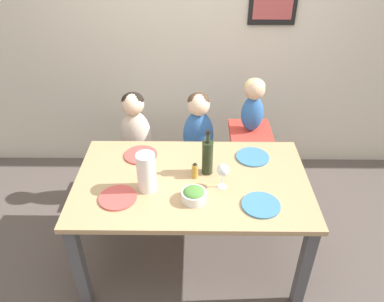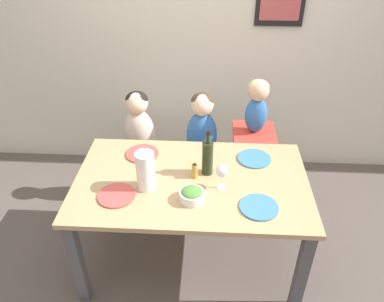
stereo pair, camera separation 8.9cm
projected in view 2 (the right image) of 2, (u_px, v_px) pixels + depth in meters
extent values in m
plane|color=#564C47|center=(192.00, 255.00, 2.88)|extent=(14.00, 14.00, 0.00)
cube|color=beige|center=(200.00, 28.00, 3.19)|extent=(10.00, 0.06, 2.70)
cube|color=tan|center=(191.00, 181.00, 2.47)|extent=(1.54, 0.92, 0.03)
cube|color=#4C4C51|center=(77.00, 262.00, 2.39)|extent=(0.07, 0.07, 0.71)
cube|color=#4C4C51|center=(302.00, 273.00, 2.32)|extent=(0.07, 0.07, 0.71)
cube|color=#4C4C51|center=(107.00, 183.00, 3.04)|extent=(0.07, 0.07, 0.71)
cube|color=#4C4C51|center=(283.00, 189.00, 2.98)|extent=(0.07, 0.07, 0.71)
cylinder|color=silver|center=(124.00, 187.00, 3.24)|extent=(0.04, 0.04, 0.40)
cylinder|color=silver|center=(158.00, 188.00, 3.23)|extent=(0.04, 0.04, 0.40)
cylinder|color=silver|center=(130.00, 167.00, 3.49)|extent=(0.04, 0.04, 0.40)
cylinder|color=silver|center=(162.00, 168.00, 3.47)|extent=(0.04, 0.04, 0.40)
cube|color=silver|center=(142.00, 157.00, 3.23)|extent=(0.40, 0.42, 0.05)
cylinder|color=silver|center=(183.00, 189.00, 3.22)|extent=(0.04, 0.04, 0.40)
cylinder|color=silver|center=(218.00, 191.00, 3.21)|extent=(0.04, 0.04, 0.40)
cylinder|color=silver|center=(185.00, 169.00, 3.46)|extent=(0.04, 0.04, 0.40)
cylinder|color=silver|center=(217.00, 170.00, 3.45)|extent=(0.04, 0.04, 0.40)
cube|color=silver|center=(201.00, 159.00, 3.21)|extent=(0.40, 0.42, 0.05)
cylinder|color=silver|center=(236.00, 177.00, 3.14)|extent=(0.04, 0.04, 0.66)
cylinder|color=silver|center=(266.00, 178.00, 3.13)|extent=(0.04, 0.04, 0.66)
cylinder|color=silver|center=(235.00, 160.00, 3.35)|extent=(0.04, 0.04, 0.66)
cylinder|color=silver|center=(263.00, 161.00, 3.34)|extent=(0.04, 0.04, 0.66)
cube|color=red|center=(254.00, 134.00, 3.04)|extent=(0.34, 0.36, 0.05)
ellipsoid|color=beige|center=(140.00, 133.00, 3.10)|extent=(0.25, 0.20, 0.43)
sphere|color=beige|center=(137.00, 103.00, 2.94)|extent=(0.18, 0.18, 0.18)
ellipsoid|color=black|center=(137.00, 99.00, 2.93)|extent=(0.18, 0.17, 0.13)
ellipsoid|color=#3366B2|center=(202.00, 135.00, 3.07)|extent=(0.25, 0.20, 0.43)
sphere|color=beige|center=(202.00, 105.00, 2.91)|extent=(0.18, 0.18, 0.18)
ellipsoid|color=#473323|center=(202.00, 101.00, 2.91)|extent=(0.18, 0.17, 0.13)
ellipsoid|color=#3366B2|center=(256.00, 115.00, 2.94)|extent=(0.18, 0.14, 0.30)
sphere|color=#D6AD89|center=(259.00, 91.00, 2.82)|extent=(0.16, 0.16, 0.16)
ellipsoid|color=#DBC684|center=(259.00, 87.00, 2.81)|extent=(0.16, 0.15, 0.11)
cylinder|color=#232D19|center=(208.00, 158.00, 2.45)|extent=(0.07, 0.07, 0.24)
cylinder|color=#232D19|center=(208.00, 137.00, 2.36)|extent=(0.03, 0.03, 0.09)
cylinder|color=black|center=(208.00, 132.00, 2.34)|extent=(0.03, 0.03, 0.02)
cylinder|color=white|center=(146.00, 171.00, 2.32)|extent=(0.12, 0.12, 0.26)
cylinder|color=white|center=(221.00, 187.00, 2.39)|extent=(0.06, 0.06, 0.00)
cylinder|color=white|center=(221.00, 182.00, 2.37)|extent=(0.01, 0.01, 0.09)
ellipsoid|color=white|center=(222.00, 171.00, 2.32)|extent=(0.08, 0.08, 0.08)
cylinder|color=white|center=(192.00, 196.00, 2.28)|extent=(0.15, 0.15, 0.06)
ellipsoid|color=#4C8438|center=(192.00, 192.00, 2.26)|extent=(0.13, 0.13, 0.04)
cylinder|color=#D14C47|center=(117.00, 195.00, 2.32)|extent=(0.23, 0.23, 0.01)
cylinder|color=#D14C47|center=(142.00, 154.00, 2.70)|extent=(0.23, 0.23, 0.01)
cylinder|color=teal|center=(254.00, 159.00, 2.64)|extent=(0.23, 0.23, 0.01)
cylinder|color=teal|center=(259.00, 207.00, 2.23)|extent=(0.23, 0.23, 0.01)
cylinder|color=#BC8E33|center=(195.00, 171.00, 2.45)|extent=(0.04, 0.04, 0.10)
cone|color=black|center=(195.00, 164.00, 2.42)|extent=(0.03, 0.03, 0.02)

